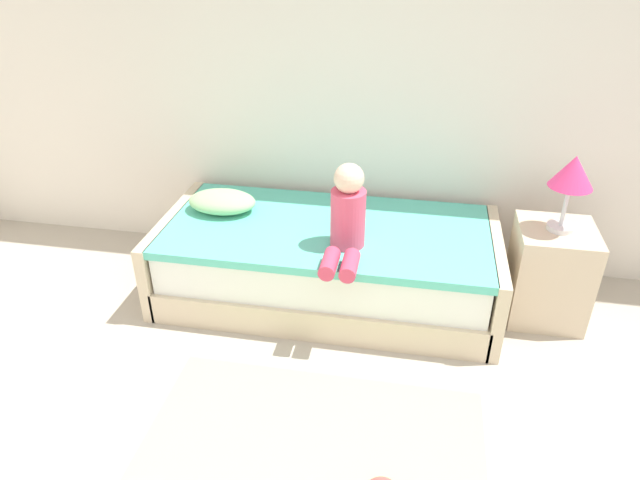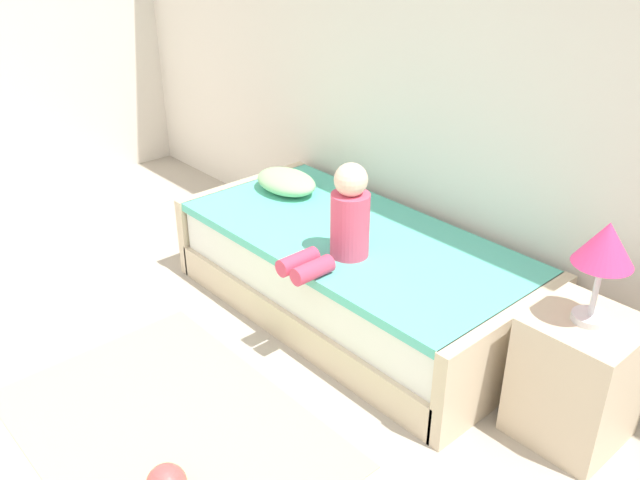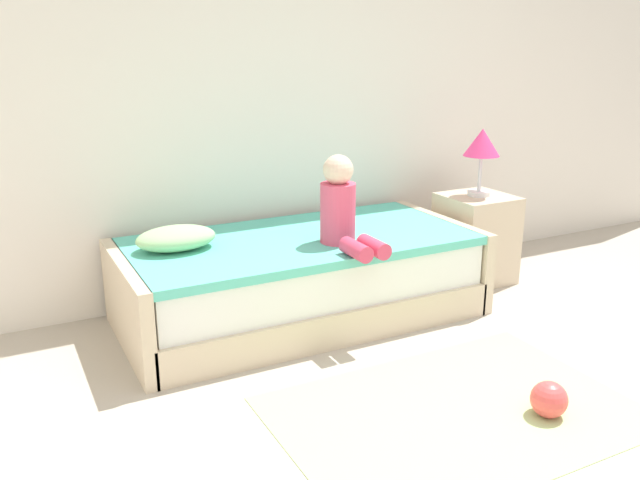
% 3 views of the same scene
% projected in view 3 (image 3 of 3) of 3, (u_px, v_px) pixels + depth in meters
% --- Properties ---
extents(wall_rear, '(7.20, 0.10, 2.90)m').
position_uv_depth(wall_rear, '(338.00, 65.00, 4.36)').
color(wall_rear, silver).
rests_on(wall_rear, ground).
extents(bed, '(2.11, 1.00, 0.50)m').
position_uv_depth(bed, '(301.00, 278.00, 3.94)').
color(bed, beige).
rests_on(bed, ground).
extents(nightstand, '(0.44, 0.44, 0.60)m').
position_uv_depth(nightstand, '(475.00, 238.00, 4.55)').
color(nightstand, beige).
rests_on(nightstand, ground).
extents(table_lamp, '(0.24, 0.24, 0.45)m').
position_uv_depth(table_lamp, '(482.00, 146.00, 4.37)').
color(table_lamp, silver).
rests_on(table_lamp, nightstand).
extents(child_figure, '(0.20, 0.51, 0.50)m').
position_uv_depth(child_figure, '(342.00, 209.00, 3.68)').
color(child_figure, '#E04C6B').
rests_on(child_figure, bed).
extents(pillow, '(0.44, 0.30, 0.13)m').
position_uv_depth(pillow, '(176.00, 238.00, 3.63)').
color(pillow, '#99CC8C').
rests_on(pillow, bed).
extents(toy_ball, '(0.16, 0.16, 0.16)m').
position_uv_depth(toy_ball, '(549.00, 399.00, 2.93)').
color(toy_ball, '#E54C4C').
rests_on(toy_ball, ground).
extents(area_rug, '(1.60, 1.10, 0.01)m').
position_uv_depth(area_rug, '(456.00, 412.00, 2.97)').
color(area_rug, '#B2D189').
rests_on(area_rug, ground).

